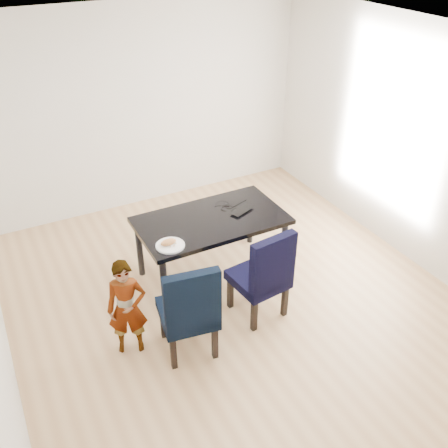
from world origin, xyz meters
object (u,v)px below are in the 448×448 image
chair_right (258,271)px  plate (170,245)px  laptop (239,209)px  child (127,308)px  dining_table (212,247)px  chair_left (187,305)px

chair_right → plate: bearing=138.9°
laptop → chair_right: bearing=53.3°
chair_right → child: bearing=169.0°
dining_table → child: 1.38m
chair_right → plate: 0.92m
chair_right → laptop: bearing=68.4°
child → chair_left: bearing=-6.9°
chair_left → chair_right: bearing=18.0°
chair_right → chair_left: bearing=-177.4°
chair_right → child: (-1.33, 0.11, -0.01)m
dining_table → chair_right: bearing=-80.0°
plate → chair_right: bearing=-34.7°
child → plate: 0.77m
chair_left → plate: (0.11, 0.64, 0.24)m
dining_table → chair_left: 1.16m
child → laptop: 1.71m
chair_left → plate: 0.69m
chair_left → chair_right: chair_left is taller
child → dining_table: bearing=48.4°
child → laptop: (1.55, 0.69, 0.26)m
chair_left → plate: bearing=89.0°
chair_right → laptop: 0.86m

